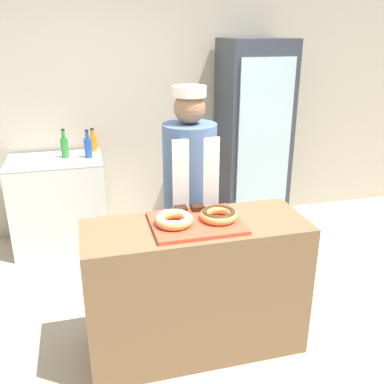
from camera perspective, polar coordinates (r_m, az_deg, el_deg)
The scene contains 14 objects.
ground_plane at distance 3.18m, azimuth 0.48°, elevation -19.58°, with size 14.00×14.00×0.00m, color #B7A88E.
wall_back at distance 4.57m, azimuth -6.56°, elevation 11.77°, with size 8.00×0.06×2.70m.
display_counter at distance 2.90m, azimuth 0.51°, elevation -12.62°, with size 1.42×0.54×0.92m.
serving_tray at distance 2.67m, azimuth 0.54°, elevation -4.11°, with size 0.56×0.45×0.02m.
donut_light_glaze at distance 2.61m, azimuth -2.42°, elevation -3.63°, with size 0.24×0.24×0.06m.
donut_chocolate_glaze at distance 2.68m, azimuth 3.57°, elevation -2.99°, with size 0.24×0.24×0.06m.
brownie_back_left at distance 2.79m, azimuth -1.48°, elevation -2.31°, with size 0.08×0.08×0.03m.
brownie_back_right at distance 2.82m, azimuth 0.78°, elevation -2.08°, with size 0.08×0.08×0.03m.
baker_person at distance 3.20m, azimuth -0.28°, elevation -0.57°, with size 0.39×0.39×1.70m.
beverage_fridge at distance 4.57m, azimuth 8.07°, elevation 7.15°, with size 0.67×0.62×1.98m.
chest_freezer at distance 4.42m, azimuth -17.26°, elevation -1.40°, with size 0.88×0.59×0.91m.
bottle_blue at distance 4.22m, azimuth -13.70°, elevation 5.87°, with size 0.07×0.07×0.27m.
bottle_orange at distance 4.45m, azimuth -13.06°, elevation 6.48°, with size 0.08×0.08×0.23m.
bottle_green at distance 4.28m, azimuth -16.63°, elevation 5.83°, with size 0.07×0.07×0.28m.
Camera 1 is at (-0.63, -2.33, 2.07)m, focal length 40.00 mm.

